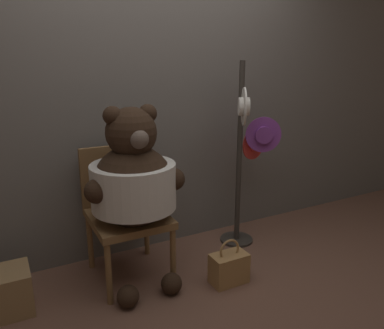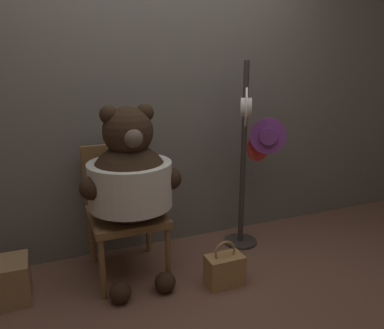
{
  "view_description": "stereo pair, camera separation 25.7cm",
  "coord_description": "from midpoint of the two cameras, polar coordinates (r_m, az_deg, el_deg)",
  "views": [
    {
      "loc": [
        -1.09,
        -1.99,
        1.5
      ],
      "look_at": [
        0.15,
        0.35,
        0.77
      ],
      "focal_mm": 35.0,
      "sensor_mm": 36.0,
      "label": 1
    },
    {
      "loc": [
        -0.86,
        -2.1,
        1.5
      ],
      "look_at": [
        0.15,
        0.35,
        0.77
      ],
      "focal_mm": 35.0,
      "sensor_mm": 36.0,
      "label": 2
    }
  ],
  "objects": [
    {
      "name": "ground_plane",
      "position": [
        2.72,
        -2.11,
        -18.12
      ],
      "size": [
        14.0,
        14.0,
        0.0
      ],
      "primitive_type": "plane",
      "color": "brown"
    },
    {
      "name": "wall_back",
      "position": [
        2.99,
        -8.94,
        11.46
      ],
      "size": [
        8.0,
        0.1,
        2.61
      ],
      "color": "#66605B",
      "rests_on": "ground_plane"
    },
    {
      "name": "chair",
      "position": [
        2.74,
        -12.98,
        -6.37
      ],
      "size": [
        0.51,
        0.56,
        0.92
      ],
      "color": "brown",
      "rests_on": "ground_plane"
    },
    {
      "name": "teddy_bear",
      "position": [
        2.5,
        -11.79,
        -2.51
      ],
      "size": [
        0.68,
        0.6,
        1.24
      ],
      "color": "black",
      "rests_on": "ground_plane"
    },
    {
      "name": "hat_display_rack",
      "position": [
        3.05,
        6.1,
        2.0
      ],
      "size": [
        0.46,
        0.43,
        1.51
      ],
      "color": "#332D28",
      "rests_on": "ground_plane"
    },
    {
      "name": "handbag_on_ground",
      "position": [
        2.71,
        2.86,
        -15.48
      ],
      "size": [
        0.26,
        0.15,
        0.33
      ],
      "color": "#A87A47",
      "rests_on": "ground_plane"
    },
    {
      "name": "wooden_crate",
      "position": [
        2.73,
        -28.85,
        -16.68
      ],
      "size": [
        0.27,
        0.27,
        0.27
      ],
      "color": "#937047",
      "rests_on": "ground_plane"
    }
  ]
}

